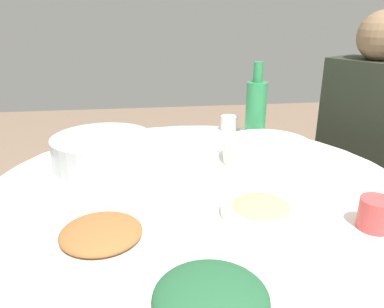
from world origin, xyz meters
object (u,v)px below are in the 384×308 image
(dish_noodles, at_px, (261,209))
(tea_cup_far, at_px, (229,123))
(round_dining_table, at_px, (199,231))
(rice_bowl, at_px, (103,150))
(stool_for_diner_right, at_px, (348,243))
(diner_right, at_px, (368,126))
(soup_bowl, at_px, (267,152))
(tea_cup_near, at_px, (376,214))
(green_bottle, at_px, (256,107))
(dish_stirfry, at_px, (101,236))
(dish_greens, at_px, (211,302))

(dish_noodles, height_order, tea_cup_far, tea_cup_far)
(dish_noodles, bearing_deg, tea_cup_far, 174.02)
(round_dining_table, distance_m, rice_bowl, 0.39)
(rice_bowl, height_order, stool_for_diner_right, rice_bowl)
(tea_cup_far, height_order, diner_right, diner_right)
(soup_bowl, distance_m, tea_cup_near, 0.43)
(soup_bowl, height_order, dish_noodles, soup_bowl)
(tea_cup_near, distance_m, stool_for_diner_right, 0.97)
(round_dining_table, xyz_separation_m, stool_for_diner_right, (-0.43, 0.75, -0.39))
(diner_right, bearing_deg, green_bottle, -88.28)
(dish_stirfry, xyz_separation_m, diner_right, (-0.67, 0.99, -0.00))
(dish_stirfry, distance_m, dish_noodles, 0.37)
(dish_noodles, height_order, green_bottle, green_bottle)
(dish_greens, distance_m, dish_noodles, 0.35)
(soup_bowl, relative_size, tea_cup_near, 3.72)
(rice_bowl, distance_m, dish_noodles, 0.55)
(rice_bowl, distance_m, soup_bowl, 0.52)
(soup_bowl, xyz_separation_m, dish_stirfry, (0.40, -0.48, -0.01))
(tea_cup_far, bearing_deg, diner_right, 82.56)
(green_bottle, bearing_deg, stool_for_diner_right, 91.72)
(dish_greens, height_order, tea_cup_far, tea_cup_far)
(rice_bowl, xyz_separation_m, dish_noodles, (0.37, 0.40, -0.03))
(round_dining_table, relative_size, stool_for_diner_right, 2.55)
(rice_bowl, bearing_deg, diner_right, 102.43)
(dish_greens, relative_size, diner_right, 0.31)
(dish_greens, bearing_deg, tea_cup_near, 117.17)
(dish_stirfry, xyz_separation_m, tea_cup_far, (-0.74, 0.44, 0.01))
(rice_bowl, height_order, dish_stirfry, rice_bowl)
(dish_greens, distance_m, tea_cup_far, 1.00)
(dish_noodles, bearing_deg, diner_right, 133.69)
(diner_right, bearing_deg, tea_cup_far, -97.44)
(green_bottle, xyz_separation_m, tea_cup_far, (-0.09, -0.08, -0.08))
(tea_cup_far, bearing_deg, green_bottle, 43.25)
(dish_stirfry, height_order, dish_noodles, dish_stirfry)
(rice_bowl, relative_size, soup_bowl, 1.11)
(dish_noodles, relative_size, tea_cup_far, 2.89)
(soup_bowl, distance_m, green_bottle, 0.27)
(round_dining_table, height_order, tea_cup_near, tea_cup_near)
(round_dining_table, xyz_separation_m, green_bottle, (-0.42, 0.28, 0.25))
(dish_noodles, distance_m, tea_cup_far, 0.67)
(diner_right, bearing_deg, stool_for_diner_right, -116.57)
(round_dining_table, xyz_separation_m, dish_noodles, (0.17, 0.12, 0.16))
(dish_greens, height_order, dish_stirfry, dish_greens)
(stool_for_diner_right, bearing_deg, dish_greens, -41.71)
(soup_bowl, height_order, diner_right, diner_right)
(dish_greens, xyz_separation_m, tea_cup_near, (-0.21, 0.41, 0.01))
(tea_cup_near, bearing_deg, stool_for_diner_right, 150.35)
(dish_stirfry, bearing_deg, dish_greens, 40.40)
(dish_stirfry, xyz_separation_m, green_bottle, (-0.66, 0.52, 0.10))
(rice_bowl, height_order, dish_noodles, rice_bowl)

